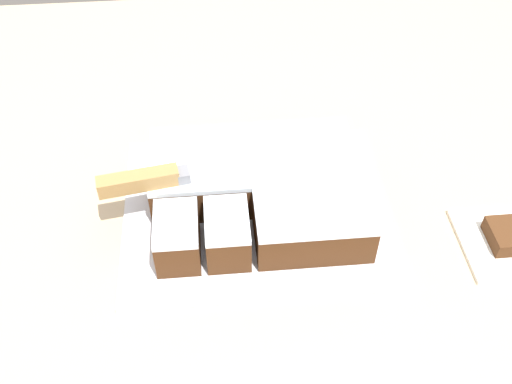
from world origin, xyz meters
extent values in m
cube|color=tan|center=(0.00, 0.00, 0.46)|extent=(1.40, 1.10, 0.91)
cube|color=silver|center=(0.03, -0.06, 0.92)|extent=(0.36, 0.30, 0.01)
cube|color=#472814|center=(0.03, -0.02, 0.95)|extent=(0.28, 0.13, 0.05)
cube|color=white|center=(0.03, -0.02, 0.98)|extent=(0.28, 0.13, 0.01)
cube|color=#472814|center=(0.10, -0.13, 0.95)|extent=(0.15, 0.09, 0.05)
cube|color=white|center=(0.10, -0.13, 0.98)|extent=(0.15, 0.09, 0.01)
cube|color=#472814|center=(-0.07, -0.14, 0.95)|extent=(0.05, 0.08, 0.05)
cube|color=white|center=(-0.07, -0.14, 0.98)|extent=(0.05, 0.08, 0.01)
cube|color=#472814|center=(-0.01, -0.14, 0.95)|extent=(0.05, 0.08, 0.05)
cube|color=white|center=(-0.01, -0.14, 0.98)|extent=(0.05, 0.08, 0.01)
cube|color=silver|center=(0.02, -0.05, 0.98)|extent=(0.18, 0.05, 0.00)
cube|color=slate|center=(-0.06, -0.06, 0.99)|extent=(0.02, 0.02, 0.02)
cube|color=olive|center=(-0.12, -0.07, 0.99)|extent=(0.11, 0.04, 0.02)
cube|color=white|center=(0.36, -0.15, 0.92)|extent=(0.12, 0.12, 0.01)
cube|color=#472814|center=(0.36, -0.15, 0.93)|extent=(0.05, 0.05, 0.02)
camera|label=1|loc=(-0.02, -0.62, 1.53)|focal=42.00mm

